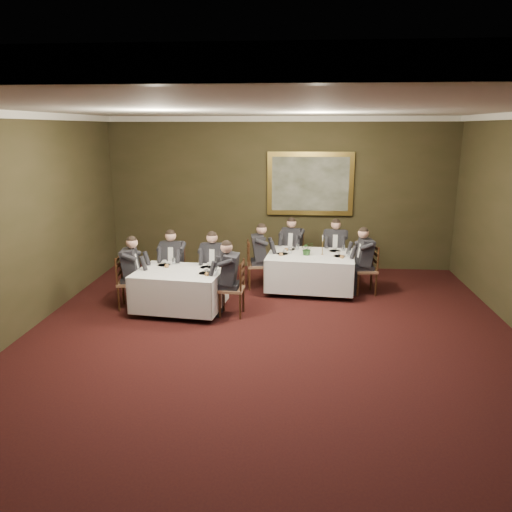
# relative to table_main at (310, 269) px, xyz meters

# --- Properties ---
(ground) EXTENTS (10.00, 10.00, 0.00)m
(ground) POSITION_rel_table_main_xyz_m (-0.69, -3.24, -0.45)
(ground) COLOR black
(ground) RESTS_ON ground
(ceiling) EXTENTS (8.00, 10.00, 0.10)m
(ceiling) POSITION_rel_table_main_xyz_m (-0.69, -3.24, 3.05)
(ceiling) COLOR silver
(ceiling) RESTS_ON back_wall
(back_wall) EXTENTS (8.00, 0.10, 3.50)m
(back_wall) POSITION_rel_table_main_xyz_m (-0.69, 1.76, 1.30)
(back_wall) COLOR #322F19
(back_wall) RESTS_ON ground
(crown_molding) EXTENTS (8.00, 10.00, 0.12)m
(crown_molding) POSITION_rel_table_main_xyz_m (-0.69, -3.24, 2.99)
(crown_molding) COLOR white
(crown_molding) RESTS_ON back_wall
(table_main) EXTENTS (1.87, 1.49, 0.67)m
(table_main) POSITION_rel_table_main_xyz_m (0.00, 0.00, 0.00)
(table_main) COLOR #311F0D
(table_main) RESTS_ON ground
(table_second) EXTENTS (1.68, 1.35, 0.67)m
(table_second) POSITION_rel_table_main_xyz_m (-2.39, -1.39, -0.00)
(table_second) COLOR #311F0D
(table_second) RESTS_ON ground
(chair_main_backleft) EXTENTS (0.54, 0.53, 1.00)m
(chair_main_backleft) POSITION_rel_table_main_xyz_m (-0.38, 0.94, -0.17)
(chair_main_backleft) COLOR brown
(chair_main_backleft) RESTS_ON ground
(diner_main_backleft) EXTENTS (0.52, 0.58, 1.35)m
(diner_main_backleft) POSITION_rel_table_main_xyz_m (-0.38, 0.93, 0.06)
(diner_main_backleft) COLOR black
(diner_main_backleft) RESTS_ON chair_main_backleft
(chair_main_backright) EXTENTS (0.49, 0.47, 1.00)m
(chair_main_backright) POSITION_rel_table_main_xyz_m (0.55, 0.85, -0.17)
(chair_main_backright) COLOR brown
(chair_main_backright) RESTS_ON ground
(diner_main_backright) EXTENTS (0.45, 0.52, 1.35)m
(diner_main_backright) POSITION_rel_table_main_xyz_m (0.55, 0.84, 0.06)
(diner_main_backright) COLOR black
(diner_main_backright) RESTS_ON chair_main_backright
(chair_main_endleft) EXTENTS (0.48, 0.50, 1.00)m
(chair_main_endleft) POSITION_rel_table_main_xyz_m (-1.10, 0.10, -0.17)
(chair_main_endleft) COLOR brown
(chair_main_endleft) RESTS_ON ground
(diner_main_endleft) EXTENTS (0.54, 0.47, 1.35)m
(diner_main_endleft) POSITION_rel_table_main_xyz_m (-1.09, 0.10, 0.06)
(diner_main_endleft) COLOR black
(diner_main_endleft) RESTS_ON chair_main_endleft
(chair_main_endright) EXTENTS (0.47, 0.48, 1.00)m
(chair_main_endright) POSITION_rel_table_main_xyz_m (1.10, -0.10, -0.17)
(chair_main_endright) COLOR brown
(chair_main_endright) RESTS_ON ground
(diner_main_endright) EXTENTS (0.52, 0.45, 1.35)m
(diner_main_endright) POSITION_rel_table_main_xyz_m (1.09, -0.10, 0.06)
(diner_main_endright) COLOR black
(diner_main_endright) RESTS_ON chair_main_endright
(chair_sec_backleft) EXTENTS (0.44, 0.42, 1.00)m
(chair_sec_backleft) POSITION_rel_table_main_xyz_m (-2.71, -0.56, -0.17)
(chair_sec_backleft) COLOR brown
(chair_sec_backleft) RESTS_ON ground
(diner_sec_backleft) EXTENTS (0.42, 0.48, 1.35)m
(diner_sec_backleft) POSITION_rel_table_main_xyz_m (-2.71, -0.57, 0.06)
(diner_sec_backleft) COLOR black
(diner_sec_backleft) RESTS_ON chair_sec_backleft
(chair_sec_backright) EXTENTS (0.45, 0.43, 1.00)m
(chair_sec_backright) POSITION_rel_table_main_xyz_m (-1.89, -0.66, -0.17)
(chair_sec_backright) COLOR brown
(chair_sec_backright) RESTS_ON ground
(diner_sec_backright) EXTENTS (0.43, 0.49, 1.35)m
(diner_sec_backright) POSITION_rel_table_main_xyz_m (-1.89, -0.67, 0.06)
(diner_sec_backright) COLOR black
(diner_sec_backright) RESTS_ON chair_sec_backright
(chair_sec_endright) EXTENTS (0.44, 0.46, 1.00)m
(chair_sec_endright) POSITION_rel_table_main_xyz_m (-1.42, -1.51, -0.17)
(chair_sec_endright) COLOR brown
(chair_sec_endright) RESTS_ON ground
(diner_sec_endright) EXTENTS (0.50, 0.43, 1.35)m
(diner_sec_endright) POSITION_rel_table_main_xyz_m (-1.43, -1.51, 0.06)
(diner_sec_endright) COLOR black
(diner_sec_endright) RESTS_ON chair_sec_endright
(chair_sec_endleft) EXTENTS (0.47, 0.49, 1.00)m
(chair_sec_endleft) POSITION_rel_table_main_xyz_m (-3.36, -1.28, -0.17)
(chair_sec_endleft) COLOR brown
(chair_sec_endleft) RESTS_ON ground
(diner_sec_endleft) EXTENTS (0.52, 0.45, 1.35)m
(diner_sec_endleft) POSITION_rel_table_main_xyz_m (-3.34, -1.28, 0.06)
(diner_sec_endleft) COLOR black
(diner_sec_endleft) RESTS_ON chair_sec_endleft
(centerpiece) EXTENTS (0.27, 0.24, 0.28)m
(centerpiece) POSITION_rel_table_main_xyz_m (-0.08, -0.06, 0.46)
(centerpiece) COLOR #2D5926
(centerpiece) RESTS_ON table_main
(candlestick) EXTENTS (0.06, 0.06, 0.42)m
(candlestick) POSITION_rel_table_main_xyz_m (0.23, -0.01, 0.47)
(candlestick) COLOR gold
(candlestick) RESTS_ON table_main
(place_setting_table_main) EXTENTS (0.33, 0.31, 0.14)m
(place_setting_table_main) POSITION_rel_table_main_xyz_m (-0.38, 0.44, 0.35)
(place_setting_table_main) COLOR white
(place_setting_table_main) RESTS_ON table_main
(place_setting_table_second) EXTENTS (0.33, 0.31, 0.14)m
(place_setting_table_second) POSITION_rel_table_main_xyz_m (-2.71, -1.00, 0.35)
(place_setting_table_second) COLOR white
(place_setting_table_second) RESTS_ON table_second
(painting) EXTENTS (1.97, 0.09, 1.44)m
(painting) POSITION_rel_table_main_xyz_m (0.00, 1.69, 1.55)
(painting) COLOR #E3C553
(painting) RESTS_ON back_wall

